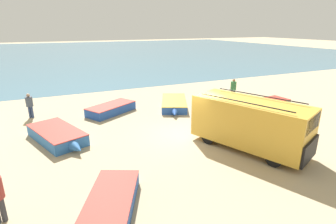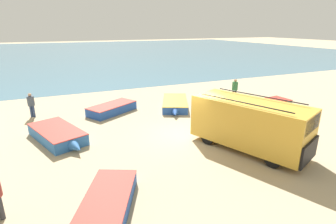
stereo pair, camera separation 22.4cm
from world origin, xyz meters
TOP-DOWN VIEW (x-y plane):
  - ground_plane at (0.00, 0.00)m, footprint 200.00×200.00m
  - sea_water at (0.00, 52.00)m, footprint 120.00×80.00m
  - parked_van at (1.83, -2.39)m, footprint 3.91×5.72m
  - fishing_rowboat_0 at (7.35, 2.19)m, footprint 4.01×1.69m
  - fishing_rowboat_1 at (-2.84, 5.70)m, footprint 3.96×2.96m
  - fishing_rowboat_2 at (-5.21, -4.28)m, footprint 2.64×3.93m
  - fishing_rowboat_3 at (-6.43, 2.23)m, footprint 2.88×4.48m
  - fishing_rowboat_4 at (1.47, 5.06)m, footprint 3.11×4.61m
  - fisherman_0 at (6.61, 5.00)m, footprint 0.44×0.44m
  - fisherman_1 at (-7.82, 6.76)m, footprint 0.42×0.42m

SIDE VIEW (x-z plane):
  - ground_plane at x=0.00m, z-range 0.00..0.00m
  - sea_water at x=0.00m, z-range 0.00..0.01m
  - fishing_rowboat_2 at x=-5.21m, z-range 0.00..0.51m
  - fishing_rowboat_4 at x=1.47m, z-range 0.00..0.55m
  - fishing_rowboat_0 at x=7.35m, z-range 0.00..0.58m
  - fishing_rowboat_1 at x=-2.84m, z-range 0.00..0.58m
  - fishing_rowboat_3 at x=-6.43m, z-range 0.00..0.60m
  - fisherman_1 at x=-7.82m, z-range 0.16..1.74m
  - fisherman_0 at x=6.61m, z-range 0.16..1.84m
  - parked_van at x=1.83m, z-range 0.05..2.53m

